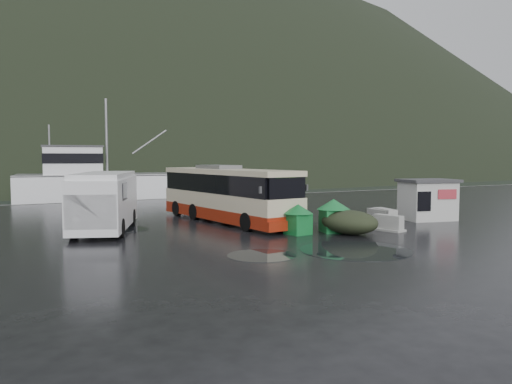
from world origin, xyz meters
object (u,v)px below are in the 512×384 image
white_van (105,231)px  coach_bus (227,222)px  fishing_trawler (140,193)px  waste_bin_right (333,232)px  dome_tent (349,234)px  jersey_barrier_c (385,225)px  waste_bin_left (298,234)px  jersey_barrier_a (379,224)px  ticket_kiosk (427,220)px  jersey_barrier_b (388,231)px

white_van → coach_bus: bearing=25.4°
white_van → fishing_trawler: 24.98m
coach_bus → waste_bin_right: coach_bus is taller
dome_tent → jersey_barrier_c: dome_tent is taller
coach_bus → waste_bin_left: (0.97, -5.55, 0.00)m
white_van → jersey_barrier_a: size_ratio=4.19×
fishing_trawler → ticket_kiosk: bearing=-64.7°
white_van → jersey_barrier_c: (13.17, -4.58, 0.00)m
dome_tent → jersey_barrier_c: (3.58, 1.57, 0.00)m
waste_bin_left → jersey_barrier_a: bearing=8.1°
coach_bus → jersey_barrier_c: size_ratio=6.45×
dome_tent → jersey_barrier_a: size_ratio=1.75×
dome_tent → fishing_trawler: size_ratio=0.11×
jersey_barrier_a → dome_tent: bearing=-151.9°
coach_bus → jersey_barrier_c: bearing=-43.4°
waste_bin_right → jersey_barrier_b: waste_bin_right is taller
jersey_barrier_c → ticket_kiosk: bearing=7.3°
white_van → jersey_barrier_c: 13.95m
ticket_kiosk → fishing_trawler: fishing_trawler is taller
dome_tent → fishing_trawler: fishing_trawler is taller
waste_bin_right → ticket_kiosk: 7.49m
jersey_barrier_b → fishing_trawler: (-3.86, 29.85, 0.00)m
dome_tent → jersey_barrier_a: 3.93m
white_van → fishing_trawler: bearing=92.6°
waste_bin_right → jersey_barrier_c: bearing=10.9°
waste_bin_left → jersey_barrier_c: 5.69m
jersey_barrier_a → white_van: bearing=161.8°
waste_bin_left → dome_tent: waste_bin_left is taller
fishing_trawler → dome_tent: bearing=-79.1°
jersey_barrier_c → fishing_trawler: bearing=100.3°
dome_tent → ticket_kiosk: ticket_kiosk is taller
jersey_barrier_c → fishing_trawler: size_ratio=0.07×
coach_bus → ticket_kiosk: bearing=-30.4°
white_van → waste_bin_right: 10.73m
jersey_barrier_b → waste_bin_left: bearing=165.8°
ticket_kiosk → white_van: bearing=179.1°
ticket_kiosk → jersey_barrier_c: size_ratio=1.72×
waste_bin_left → fishing_trawler: fishing_trawler is taller
ticket_kiosk → jersey_barrier_a: ticket_kiosk is taller
waste_bin_right → jersey_barrier_a: waste_bin_right is taller
ticket_kiosk → fishing_trawler: bearing=120.3°
coach_bus → jersey_barrier_b: (5.36, -6.66, 0.00)m
waste_bin_left → ticket_kiosk: bearing=6.0°
waste_bin_left → waste_bin_right: (1.81, -0.24, 0.00)m
jersey_barrier_b → jersey_barrier_c: (1.28, 1.62, 0.00)m
dome_tent → jersey_barrier_b: 2.30m
jersey_barrier_c → waste_bin_left: bearing=-174.9°
coach_bus → white_van: coach_bus is taller
coach_bus → waste_bin_right: bearing=-70.5°
dome_tent → ticket_kiosk: (7.11, 2.03, 0.00)m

